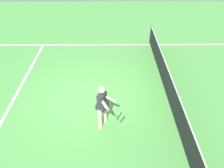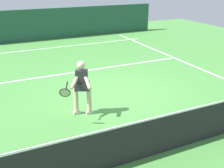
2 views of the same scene
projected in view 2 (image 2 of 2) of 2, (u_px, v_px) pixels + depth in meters
The scene contains 8 objects.
ground_plane at pixel (117, 96), 8.80m from camera, with size 24.86×24.86×0.00m, color #4C9342.
court_back_wall at pixel (49, 24), 16.25m from camera, with size 13.70×0.24×1.81m, color #23513D.
baseline_marking at pixel (60, 47), 14.73m from camera, with size 9.70×0.10×0.01m, color white.
service_line_marking at pixel (87, 70), 11.14m from camera, with size 8.70×0.10×0.01m, color white.
sideline_left_marking at pixel (218, 76), 10.50m from camera, with size 0.10×17.12×0.01m, color white.
court_net at pixel (179, 130), 6.01m from camera, with size 9.38×0.08×1.02m.
tennis_player at pixel (82, 86), 7.36m from camera, with size 1.03×0.83×1.55m.
tennis_ball_near at pixel (205, 111), 7.77m from camera, with size 0.07×0.07×0.07m, color #D1E533.
Camera 2 is at (3.53, 7.19, 3.66)m, focal length 43.74 mm.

